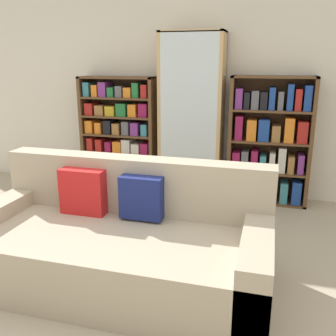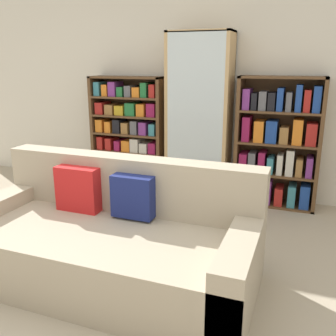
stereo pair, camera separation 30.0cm
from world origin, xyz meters
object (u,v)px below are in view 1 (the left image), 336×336
at_px(bookshelf_left, 120,135).
at_px(display_cabinet, 192,117).
at_px(bookshelf_right, 269,143).
at_px(couch, 120,244).
at_px(wine_bottle, 210,205).

relative_size(bookshelf_left, display_cabinet, 0.74).
xyz_separation_m(display_cabinet, bookshelf_right, (0.90, 0.02, -0.26)).
bearing_deg(couch, bookshelf_left, 112.41).
bearing_deg(display_cabinet, wine_bottle, -63.37).
xyz_separation_m(bookshelf_left, bookshelf_right, (1.83, 0.00, 0.00)).
distance_m(bookshelf_left, display_cabinet, 0.96).
bearing_deg(wine_bottle, bookshelf_right, 53.03).
bearing_deg(bookshelf_right, wine_bottle, -126.97).
xyz_separation_m(bookshelf_left, display_cabinet, (0.93, -0.02, 0.27)).
relative_size(bookshelf_left, wine_bottle, 3.46).
bearing_deg(wine_bottle, display_cabinet, 116.63).
distance_m(display_cabinet, wine_bottle, 1.12).
distance_m(display_cabinet, bookshelf_right, 0.94).
height_order(couch, bookshelf_right, bookshelf_right).
bearing_deg(bookshelf_left, display_cabinet, -0.95).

